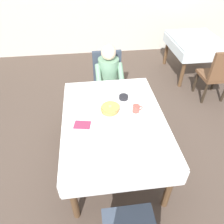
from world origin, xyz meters
TOP-DOWN VIEW (x-y plane):
  - ground_plane at (0.00, 0.00)m, footprint 14.00×14.00m
  - dining_table_main at (0.00, 0.00)m, footprint 1.12×1.52m
  - chair_diner at (0.06, 1.17)m, footprint 0.44×0.45m
  - diner_person at (0.06, 1.01)m, footprint 0.40×0.43m
  - plate_breakfast at (-0.03, 0.07)m, footprint 0.28×0.28m
  - breakfast_stack at (-0.03, 0.08)m, footprint 0.21×0.20m
  - cup_coffee at (0.26, 0.06)m, footprint 0.11×0.08m
  - bowl_butter at (0.16, 0.31)m, footprint 0.11×0.11m
  - syrup_pitcher at (-0.26, 0.26)m, footprint 0.08×0.08m
  - fork_left_of_plate at (-0.22, 0.05)m, footprint 0.02×0.18m
  - knife_right_of_plate at (0.16, 0.05)m, footprint 0.02×0.20m
  - spoon_near_edge at (-0.02, -0.25)m, footprint 0.15×0.04m
  - napkin_folded at (-0.34, -0.09)m, footprint 0.19×0.15m
  - background_table_far at (1.88, 2.04)m, footprint 0.92×1.12m
  - background_chair_empty at (1.88, 1.10)m, footprint 0.44×0.45m

SIDE VIEW (x-z plane):
  - ground_plane at x=0.00m, z-range 0.00..0.00m
  - chair_diner at x=0.06m, z-range 0.06..0.99m
  - background_chair_empty at x=1.88m, z-range 0.06..0.99m
  - background_table_far at x=1.88m, z-range 0.25..0.99m
  - dining_table_main at x=0.00m, z-range 0.28..1.02m
  - diner_person at x=0.06m, z-range 0.11..1.23m
  - fork_left_of_plate at x=-0.22m, z-range 0.74..0.74m
  - knife_right_of_plate at x=0.16m, z-range 0.74..0.74m
  - spoon_near_edge at x=-0.02m, z-range 0.74..0.74m
  - napkin_folded at x=-0.34m, z-range 0.74..0.75m
  - plate_breakfast at x=-0.03m, z-range 0.74..0.76m
  - bowl_butter at x=0.16m, z-range 0.74..0.78m
  - syrup_pitcher at x=-0.26m, z-range 0.74..0.81m
  - cup_coffee at x=0.26m, z-range 0.74..0.83m
  - breakfast_stack at x=-0.03m, z-range 0.75..0.83m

